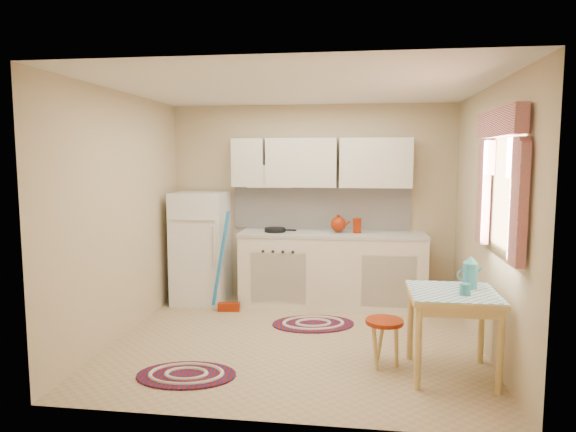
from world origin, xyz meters
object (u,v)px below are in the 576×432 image
at_px(base_cabinets, 332,271).
at_px(stool, 384,343).
at_px(fridge, 201,248).
at_px(table, 452,334).

distance_m(base_cabinets, stool, 1.90).
distance_m(fridge, stool, 2.86).
relative_size(fridge, table, 1.94).
xyz_separation_m(fridge, base_cabinets, (1.66, 0.05, -0.26)).
height_order(fridge, stool, fridge).
distance_m(fridge, base_cabinets, 1.68).
xyz_separation_m(fridge, stool, (2.21, -1.75, -0.49)).
distance_m(table, stool, 0.58).
height_order(base_cabinets, stool, base_cabinets).
relative_size(base_cabinets, table, 3.12).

